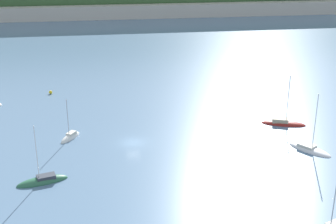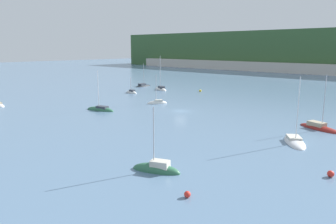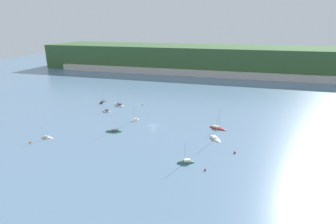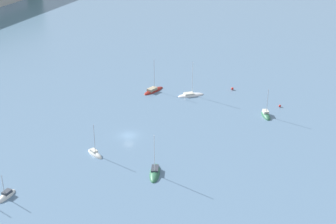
# 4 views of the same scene
# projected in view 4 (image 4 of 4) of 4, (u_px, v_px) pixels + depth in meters

# --- Properties ---
(ground_plane) EXTENTS (600.00, 600.00, 0.00)m
(ground_plane) POSITION_uv_depth(u_px,v_px,m) (128.00, 135.00, 119.13)
(ground_plane) COLOR slate
(sailboat_0) EXTENTS (9.16, 5.37, 11.04)m
(sailboat_0) POSITION_uv_depth(u_px,v_px,m) (153.00, 91.00, 146.93)
(sailboat_0) COLOR maroon
(sailboat_0) RESTS_ON ground_plane
(sailboat_1) EXTENTS (7.04, 8.31, 11.42)m
(sailboat_1) POSITION_uv_depth(u_px,v_px,m) (191.00, 95.00, 143.64)
(sailboat_1) COLOR silver
(sailboat_1) RESTS_ON ground_plane
(sailboat_2) EXTENTS (4.29, 5.54, 8.81)m
(sailboat_2) POSITION_uv_depth(u_px,v_px,m) (95.00, 154.00, 110.16)
(sailboat_2) COLOR white
(sailboat_2) RESTS_ON ground_plane
(sailboat_5) EXTENTS (6.66, 4.27, 9.11)m
(sailboat_5) POSITION_uv_depth(u_px,v_px,m) (266.00, 115.00, 130.06)
(sailboat_5) COLOR #2D6647
(sailboat_5) RESTS_ON ground_plane
(sailboat_6) EXTENTS (8.21, 4.26, 10.49)m
(sailboat_6) POSITION_uv_depth(u_px,v_px,m) (155.00, 173.00, 102.49)
(sailboat_6) COLOR #2D6647
(sailboat_6) RESTS_ON ground_plane
(sailboat_8) EXTENTS (5.39, 2.21, 6.07)m
(sailboat_8) POSITION_uv_depth(u_px,v_px,m) (6.00, 196.00, 94.38)
(sailboat_8) COLOR white
(sailboat_8) RESTS_ON ground_plane
(mooring_buoy_2) EXTENTS (0.80, 0.80, 0.80)m
(mooring_buoy_2) POSITION_uv_depth(u_px,v_px,m) (232.00, 89.00, 147.92)
(mooring_buoy_2) COLOR red
(mooring_buoy_2) RESTS_ON ground_plane
(mooring_buoy_3) EXTENTS (0.69, 0.69, 0.69)m
(mooring_buoy_3) POSITION_uv_depth(u_px,v_px,m) (280.00, 106.00, 135.55)
(mooring_buoy_3) COLOR red
(mooring_buoy_3) RESTS_ON ground_plane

